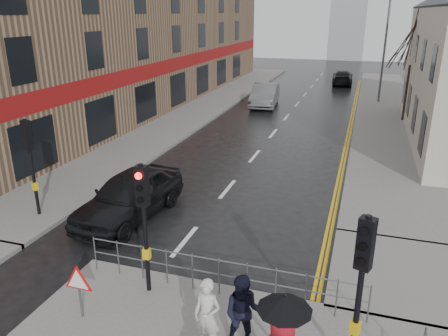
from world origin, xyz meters
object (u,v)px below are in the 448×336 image
Objects in this scene: car_mid at (265,95)px; pedestrian_a at (207,315)px; pedestrian_b at (244,314)px; car_parked at (129,196)px.

pedestrian_a is at bearing -85.57° from car_mid.
pedestrian_b is 0.36× the size of car_parked.
pedestrian_b is 0.34× the size of car_mid.
pedestrian_b is at bearing -83.92° from car_mid.
pedestrian_a reaches higher than car_parked.
pedestrian_b is 25.73m from car_mid.
pedestrian_b is at bearing -36.28° from car_parked.
pedestrian_b reaches higher than car_parked.
pedestrian_a is at bearing -41.36° from car_parked.
pedestrian_a is 0.75m from pedestrian_b.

